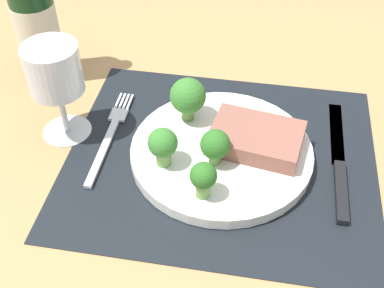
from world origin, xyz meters
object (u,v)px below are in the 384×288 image
knife (339,166)px  wine_bottle (34,17)px  steak (256,138)px  fork (110,135)px  plate (221,152)px  wine_glass (55,75)px

knife → wine_bottle: wine_bottle is taller
steak → wine_bottle: wine_bottle is taller
fork → plate: bearing=-8.1°
plate → wine_glass: 23.97cm
fork → wine_bottle: size_ratio=0.69×
fork → wine_glass: 11.25cm
steak → knife: 11.52cm
fork → wine_bottle: (-14.35, 13.02, 9.84)cm
fork → wine_bottle: wine_bottle is taller
steak → wine_bottle: bearing=159.3°
plate → steak: bearing=17.6°
wine_glass → fork: bearing=-2.5°
plate → wine_bottle: 34.77cm
steak → knife: size_ratio=0.51×
wine_bottle → wine_glass: (7.96, -12.74, -0.58)cm
knife → wine_bottle: (-45.77, 13.91, 9.78)cm
plate → wine_bottle: bearing=154.5°
fork → wine_glass: bearing=174.5°
steak → fork: (-20.21, 0.05, -2.60)cm
plate → wine_bottle: (-30.23, 14.44, 9.29)cm
plate → steak: steak is taller
wine_bottle → wine_glass: 15.04cm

